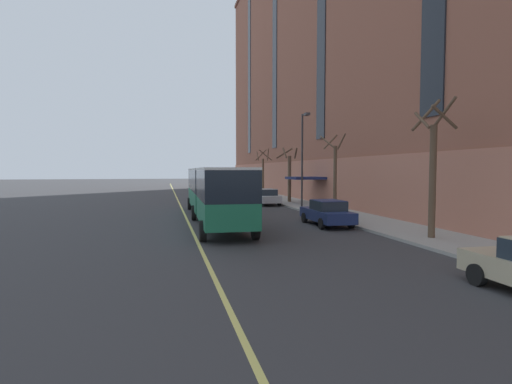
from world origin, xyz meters
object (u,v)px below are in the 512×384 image
city_bus (213,190)px  street_tree_mid_block (335,173)px  street_tree_far_uptown (289,174)px  fire_hydrant (262,194)px  street_tree_near_corner (433,168)px  parked_car_silver_1 (266,197)px  street_lamp (303,152)px  street_tree_far_downtown (263,171)px  parked_car_navy_0 (327,213)px  parked_car_black_3 (237,189)px

city_bus → street_tree_mid_block: (9.21, 0.99, 1.09)m
street_tree_far_uptown → fire_hydrant: bearing=98.7°
city_bus → street_tree_near_corner: bearing=-47.4°
street_tree_near_corner → fire_hydrant: bearing=92.2°
street_tree_near_corner → street_tree_mid_block: bearing=90.2°
parked_car_silver_1 → street_tree_far_uptown: size_ratio=0.87×
street_lamp → fire_hydrant: bearing=90.4°
street_tree_near_corner → fire_hydrant: (-1.13, 29.44, -2.98)m
street_tree_far_uptown → parked_car_silver_1: bearing=-151.9°
city_bus → parked_car_silver_1: 12.48m
street_tree_far_uptown → street_lamp: bearing=-98.3°
city_bus → parked_car_silver_1: (6.44, 10.62, -1.25)m
city_bus → street_lamp: size_ratio=2.38×
street_tree_mid_block → street_tree_far_downtown: street_tree_far_downtown is taller
parked_car_silver_1 → street_tree_mid_block: street_tree_mid_block is taller
parked_car_navy_0 → street_tree_near_corner: (2.83, -5.92, 2.69)m
parked_car_black_3 → street_tree_far_downtown: bearing=-54.9°
parked_car_black_3 → street_lamp: street_lamp is taller
street_tree_near_corner → street_tree_mid_block: 11.08m
street_tree_far_uptown → fire_hydrant: size_ratio=7.66×
street_tree_far_uptown → street_tree_far_downtown: 11.00m
city_bus → street_tree_near_corner: size_ratio=2.82×
parked_car_navy_0 → parked_car_silver_1: 14.78m
parked_car_black_3 → street_lamp: bearing=-85.6°
parked_car_silver_1 → street_lamp: (1.78, -5.41, 4.13)m
street_tree_far_downtown → fire_hydrant: street_tree_far_downtown is taller
street_tree_mid_block → fire_hydrant: bearing=93.4°
parked_car_silver_1 → fire_hydrant: size_ratio=6.66×
parked_car_silver_1 → street_lamp: street_lamp is taller
parked_car_black_3 → street_tree_mid_block: size_ratio=0.74×
street_tree_far_uptown → street_tree_far_downtown: (0.01, 10.99, 0.24)m
street_tree_near_corner → street_tree_far_uptown: (-0.03, 22.19, -0.53)m
city_bus → street_tree_mid_block: bearing=6.2°
street_tree_far_downtown → fire_hydrant: (-1.12, -3.74, -2.70)m
street_tree_far_uptown → street_tree_mid_block: bearing=-90.1°
street_lamp → street_tree_far_downtown: bearing=86.8°
street_tree_far_downtown → street_lamp: bearing=-93.2°
parked_car_black_3 → fire_hydrant: 7.72m
street_tree_far_downtown → parked_car_navy_0: bearing=-95.9°
city_bus → parked_car_black_3: (6.55, 26.92, -1.25)m
parked_car_silver_1 → street_tree_near_corner: 21.06m
street_tree_near_corner → street_lamp: (-1.03, 15.29, 1.44)m
parked_car_navy_0 → street_tree_mid_block: 6.31m
parked_car_silver_1 → parked_car_navy_0: bearing=-90.1°
parked_car_silver_1 → fire_hydrant: 8.91m
street_tree_near_corner → street_tree_far_downtown: (-0.02, 33.18, -0.28)m
city_bus → fire_hydrant: (8.12, 19.37, -1.54)m
city_bus → street_tree_far_uptown: street_tree_far_uptown is taller
parked_car_silver_1 → street_lamp: bearing=-71.8°
city_bus → parked_car_navy_0: size_ratio=3.93×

